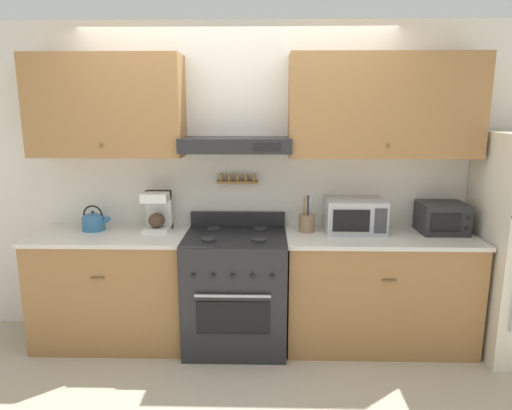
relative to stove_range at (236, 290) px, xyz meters
The scene contains 10 objects.
ground_plane 0.54m from the stove_range, 90.00° to the right, with size 16.00×16.00×0.00m, color #B2A38E.
wall_back 1.10m from the stove_range, 77.08° to the left, with size 5.20×0.46×2.55m.
counter_left 1.00m from the stove_range, behind, with size 1.21×0.62×0.91m.
counter_right 1.13m from the stove_range, ahead, with size 1.47×0.62×0.91m.
stove_range is the anchor object (origin of this frame).
tea_kettle 1.28m from the stove_range, behind, with size 0.23×0.18×0.21m.
coffee_maker 0.90m from the stove_range, 164.78° to the left, with size 0.21×0.25×0.32m.
microwave 1.12m from the stove_range, ahead, with size 0.46×0.38×0.26m.
utensil_crock 0.78m from the stove_range, 14.26° to the left, with size 0.13×0.13×0.29m.
toaster_oven 1.73m from the stove_range, ahead, with size 0.35×0.33×0.24m.
Camera 1 is at (0.24, -3.13, 1.88)m, focal length 32.00 mm.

